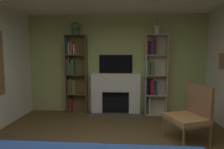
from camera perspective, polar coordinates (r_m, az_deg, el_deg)
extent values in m
cube|color=#AFBA6E|center=(5.47, 1.17, 3.08)|extent=(5.10, 0.06, 2.76)
cube|color=olive|center=(4.99, 30.36, 3.38)|extent=(0.03, 0.42, 0.37)
cube|color=slate|center=(4.99, 30.26, 3.38)|extent=(0.01, 0.36, 0.31)
cube|color=white|center=(5.52, -4.44, -8.15)|extent=(0.31, 0.25, 0.62)
cube|color=white|center=(5.47, 6.64, -8.29)|extent=(0.31, 0.25, 0.62)
cube|color=white|center=(5.36, 1.09, -2.38)|extent=(1.36, 0.25, 0.51)
cube|color=black|center=(5.55, 1.12, -8.05)|extent=(0.75, 0.08, 0.62)
cube|color=#524D4C|center=(5.29, 0.94, -12.10)|extent=(1.46, 0.30, 0.03)
cube|color=black|center=(5.41, 1.15, 3.13)|extent=(0.93, 0.06, 0.51)
cube|color=brown|center=(5.55, -13.30, -0.01)|extent=(0.02, 0.30, 2.19)
cube|color=brown|center=(5.41, -7.60, -0.05)|extent=(0.02, 0.30, 2.19)
cube|color=brown|center=(5.61, -10.14, 0.11)|extent=(0.58, 0.02, 2.19)
cube|color=brown|center=(5.68, -10.28, -10.98)|extent=(0.54, 0.30, 0.02)
cube|color=#2B7256|center=(5.72, -12.70, -8.42)|extent=(0.02, 0.19, 0.46)
cube|color=#A5241B|center=(5.72, -12.29, -8.98)|extent=(0.03, 0.19, 0.35)
cube|color=#AE2E2C|center=(5.68, -11.95, -8.82)|extent=(0.03, 0.24, 0.40)
cube|color=brown|center=(5.55, -10.38, -5.65)|extent=(0.54, 0.30, 0.02)
cube|color=#5A2665|center=(5.63, -12.80, -3.88)|extent=(0.02, 0.17, 0.30)
cube|color=brown|center=(5.58, -12.56, -3.57)|extent=(0.03, 0.24, 0.38)
cube|color=#2F794B|center=(5.58, -12.05, -3.36)|extent=(0.04, 0.20, 0.42)
cube|color=olive|center=(5.59, -11.52, -3.47)|extent=(0.03, 0.17, 0.39)
cube|color=olive|center=(5.57, -10.97, -3.66)|extent=(0.04, 0.18, 0.36)
cube|color=brown|center=(5.47, -10.49, -0.03)|extent=(0.54, 0.30, 0.02)
cube|color=#573E7B|center=(5.53, -12.94, 2.35)|extent=(0.04, 0.24, 0.44)
cube|color=olive|center=(5.53, -12.52, 2.59)|extent=(0.02, 0.20, 0.48)
cube|color=#31694D|center=(5.53, -12.17, 1.69)|extent=(0.03, 0.20, 0.31)
cube|color=olive|center=(5.52, -11.74, 2.11)|extent=(0.04, 0.19, 0.39)
cube|color=#357544|center=(5.48, -11.30, 2.30)|extent=(0.04, 0.25, 0.43)
cube|color=brown|center=(5.44, -10.60, 5.70)|extent=(0.54, 0.30, 0.02)
cube|color=#18517D|center=(5.53, -13.12, 8.19)|extent=(0.03, 0.23, 0.47)
cube|color=beige|center=(5.53, -12.52, 7.58)|extent=(0.04, 0.19, 0.35)
cube|color=beige|center=(5.53, -11.95, 7.59)|extent=(0.04, 0.17, 0.35)
cube|color=#BA3A28|center=(5.48, -11.63, 7.60)|extent=(0.03, 0.25, 0.35)
cube|color=beige|center=(5.48, -11.06, 7.28)|extent=(0.04, 0.22, 0.28)
cube|color=brown|center=(5.47, -10.70, 11.35)|extent=(0.54, 0.30, 0.02)
cube|color=beige|center=(5.33, 9.90, -0.17)|extent=(0.02, 0.31, 2.19)
cube|color=beige|center=(5.42, 15.80, -0.21)|extent=(0.02, 0.31, 2.19)
cube|color=beige|center=(5.51, 12.63, -0.03)|extent=(0.58, 0.02, 2.19)
cube|color=beige|center=(5.59, 12.62, -11.32)|extent=(0.54, 0.31, 0.02)
cube|color=#1C4D87|center=(5.50, 10.03, -8.85)|extent=(0.02, 0.23, 0.48)
cube|color=brown|center=(5.55, 10.39, -9.67)|extent=(0.03, 0.20, 0.30)
cube|color=beige|center=(5.51, 10.95, -9.01)|extent=(0.03, 0.25, 0.45)
cube|color=beige|center=(5.45, 12.74, -5.91)|extent=(0.54, 0.31, 0.02)
cube|color=navy|center=(5.43, 10.19, -3.93)|extent=(0.04, 0.19, 0.35)
cube|color=black|center=(5.40, 10.71, -3.66)|extent=(0.02, 0.24, 0.41)
cube|color=black|center=(5.41, 11.12, -3.68)|extent=(0.03, 0.24, 0.41)
cube|color=#BD2D35|center=(5.42, 11.60, -3.68)|extent=(0.04, 0.23, 0.41)
cube|color=#AB3032|center=(5.44, 12.05, -3.55)|extent=(0.03, 0.19, 0.42)
cube|color=brown|center=(5.47, 12.45, -4.24)|extent=(0.02, 0.18, 0.29)
cube|color=#2A439B|center=(5.43, 12.89, -3.91)|extent=(0.04, 0.25, 0.36)
cube|color=beige|center=(5.37, 12.87, -0.19)|extent=(0.54, 0.31, 0.02)
cube|color=beige|center=(5.33, 10.25, 2.15)|extent=(0.03, 0.24, 0.41)
cube|color=#3B7E4E|center=(5.35, 10.69, 2.29)|extent=(0.03, 0.21, 0.44)
cube|color=#307C54|center=(5.37, 11.05, 1.59)|extent=(0.03, 0.19, 0.31)
cube|color=olive|center=(5.37, 11.65, 1.61)|extent=(0.04, 0.21, 0.31)
cube|color=#338051|center=(5.39, 12.15, 1.77)|extent=(0.04, 0.19, 0.34)
cube|color=beige|center=(5.34, 13.01, 5.65)|extent=(0.54, 0.31, 0.02)
cube|color=red|center=(5.35, 10.43, 7.80)|extent=(0.04, 0.20, 0.37)
cube|color=black|center=(5.33, 11.07, 7.73)|extent=(0.03, 0.25, 0.36)
cube|color=red|center=(5.37, 11.59, 8.12)|extent=(0.04, 0.20, 0.44)
cube|color=#20567D|center=(5.38, 12.10, 8.11)|extent=(0.03, 0.17, 0.44)
cube|color=#653072|center=(5.38, 12.73, 8.07)|extent=(0.04, 0.20, 0.43)
cube|color=olive|center=(5.38, 13.27, 8.17)|extent=(0.04, 0.22, 0.45)
cube|color=beige|center=(5.37, 13.14, 11.40)|extent=(0.54, 0.31, 0.02)
cylinder|color=#535B4E|center=(5.47, -10.72, 12.07)|extent=(0.19, 0.19, 0.12)
sphere|color=#476633|center=(5.50, -10.75, 13.75)|extent=(0.26, 0.26, 0.26)
cylinder|color=silver|center=(5.39, 13.16, 12.72)|extent=(0.12, 0.12, 0.23)
cylinder|color=#4C7F3F|center=(5.41, 13.27, 14.57)|extent=(0.01, 0.01, 0.12)
sphere|color=#DB6698|center=(5.42, 13.28, 15.21)|extent=(0.06, 0.06, 0.06)
cylinder|color=#4C7F3F|center=(5.40, 13.27, 14.82)|extent=(0.01, 0.01, 0.16)
sphere|color=#DB6698|center=(5.42, 13.29, 15.68)|extent=(0.05, 0.05, 0.05)
cylinder|color=brown|center=(4.01, 27.21, -15.77)|extent=(0.04, 0.04, 0.42)
cylinder|color=brown|center=(4.44, 21.56, -13.46)|extent=(0.04, 0.04, 0.42)
cylinder|color=brown|center=(3.66, 20.50, -17.63)|extent=(0.04, 0.04, 0.42)
cylinder|color=brown|center=(4.12, 15.15, -14.77)|extent=(0.04, 0.04, 0.42)
cube|color=#B17E4A|center=(3.96, 21.22, -11.99)|extent=(0.81, 0.83, 0.08)
cube|color=brown|center=(3.98, 21.19, -12.81)|extent=(0.81, 0.83, 0.04)
cube|color=brown|center=(4.06, 24.46, -7.47)|extent=(0.29, 0.63, 0.66)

